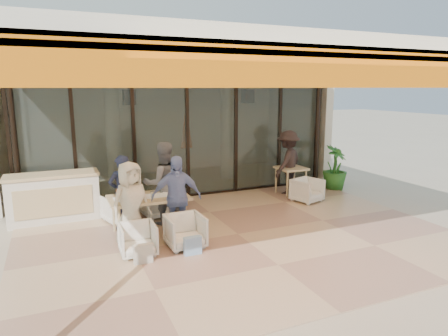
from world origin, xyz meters
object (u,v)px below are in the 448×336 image
Objects in this scene: diner_grey at (164,183)px; chair_near_right at (185,230)px; side_chair at (307,189)px; chair_near_left at (138,238)px; diner_periwinkle at (176,198)px; diner_navy at (122,193)px; chair_far_right at (158,201)px; diner_cream at (131,204)px; potted_palm at (335,168)px; chair_far_left at (119,207)px; side_table at (291,171)px; standing_woman at (288,163)px; dining_table at (148,199)px; host_counter at (54,197)px.

chair_near_right is at bearing 90.53° from diner_grey.
chair_near_left is at bearing -178.77° from side_chair.
chair_near_right is 0.68m from diner_periwinkle.
diner_navy is 1.23m from diner_periwinkle.
side_chair is (3.67, -0.36, -0.02)m from chair_far_right.
chair_far_right is at bearing 38.89° from diner_cream.
diner_cream is (-0.84, -0.90, -0.09)m from diner_grey.
chair_near_right is 5.63m from potted_palm.
side_chair is (3.67, 1.04, -0.47)m from diner_periwinkle.
side_chair is at bearing 168.61° from chair_far_right.
diner_navy is 2.32× the size of side_chair.
chair_near_left is 0.40× the size of diner_navy.
diner_grey is at bearing 164.57° from side_chair.
chair_near_right reaches higher than chair_near_left.
chair_far_left is 0.85× the size of side_table.
diner_grey reaches higher than chair_far_left.
diner_cream is 4.88m from standing_woman.
side_table is (3.67, 2.29, 0.31)m from chair_near_right.
diner_cream is 2.06× the size of side_table.
chair_far_right is (0.43, 0.94, -0.34)m from dining_table.
diner_cream is 4.85m from side_table.
host_counter reaches higher than dining_table.
host_counter is at bearing -52.46° from diner_navy.
potted_palm is at bearing 144.44° from standing_woman.
chair_near_right is at bearing 1.85° from chair_near_left.
chair_far_right reaches higher than chair_far_left.
chair_near_left is (1.26, -2.46, -0.23)m from host_counter.
chair_near_right is 1.69m from diner_navy.
diner_navy is at bearing -168.83° from side_table.
diner_grey is (0.00, -0.50, 0.51)m from chair_far_right.
diner_navy is at bearing 91.85° from chair_near_left.
side_chair is at bearing -151.93° from potted_palm.
potted_palm reaches higher than chair_far_left.
host_counter is at bearing 153.30° from side_chair.
chair_far_right is (2.10, -0.56, -0.18)m from host_counter.
chair_far_right is 0.41× the size of standing_woman.
dining_table is at bearing -41.98° from host_counter.
standing_woman reaches higher than dining_table.
side_chair is at bearing 20.72° from chair_near_left.
host_counter is 1.22× the size of diner_navy.
chair_far_right is 0.93× the size of side_table.
host_counter reaches higher than chair_far_right.
diner_grey reaches higher than side_table.
diner_navy is 6.04m from potted_palm.
host_counter is 2.48× the size of side_table.
diner_grey is 3.78m from standing_woman.
potted_palm is (5.97, 1.82, -0.15)m from diner_cream.
dining_table is 2.29× the size of chair_near_right.
diner_grey is 1.01× the size of standing_woman.
side_chair is at bearing 8.13° from dining_table.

